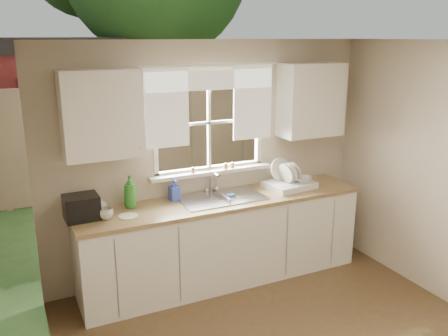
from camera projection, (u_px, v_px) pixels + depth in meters
name	position (u px, v px, depth m)	size (l,w,h in m)	color
room_walls	(331.00, 230.00, 3.27)	(3.62, 4.02, 2.50)	beige
ceiling	(336.00, 41.00, 2.99)	(3.60, 4.00, 0.02)	silver
window	(210.00, 138.00, 5.00)	(1.38, 0.16, 1.06)	white
curtains	(211.00, 97.00, 4.84)	(1.50, 0.03, 0.81)	white
base_cabinets	(223.00, 241.00, 5.01)	(3.00, 0.62, 0.87)	white
countertop	(223.00, 201.00, 4.88)	(3.04, 0.65, 0.04)	#96784B
upper_cabinet_left	(101.00, 114.00, 4.28)	(0.70, 0.33, 0.80)	white
upper_cabinet_right	(311.00, 100.00, 5.23)	(0.70, 0.33, 0.80)	white
wall_outlet	(280.00, 166.00, 5.46)	(0.08, 0.01, 0.12)	beige
sill_jars	(217.00, 167.00, 5.06)	(0.50, 0.04, 0.06)	brown
sink	(221.00, 205.00, 4.93)	(0.88, 0.52, 0.40)	#B7B7BC
dish_rack	(289.00, 182.00, 5.23)	(0.55, 0.45, 0.32)	white
bowl	(303.00, 179.00, 5.23)	(0.19, 0.19, 0.05)	silver
soap_bottle_a	(130.00, 191.00, 4.60)	(0.13, 0.13, 0.33)	#2E822A
soap_bottle_b	(174.00, 190.00, 4.82)	(0.10, 0.10, 0.22)	blue
soap_bottle_c	(100.00, 204.00, 4.49)	(0.13, 0.13, 0.16)	beige
saucer	(128.00, 216.00, 4.40)	(0.18, 0.18, 0.01)	silver
cup	(106.00, 214.00, 4.33)	(0.13, 0.13, 0.10)	beige
black_appliance	(81.00, 207.00, 4.32)	(0.31, 0.27, 0.22)	black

